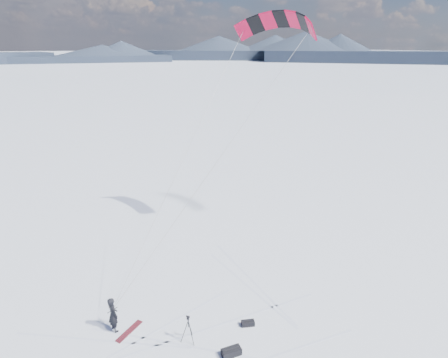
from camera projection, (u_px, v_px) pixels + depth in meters
ground at (191, 340)px, 17.10m from camera, size 1800.00×1800.00×0.00m
horizon_hills at (188, 263)px, 15.72m from camera, size 704.47×706.88×9.58m
snow_tracks at (197, 337)px, 17.28m from camera, size 17.62×10.25×0.01m
snowkiter at (115, 330)px, 17.69m from camera, size 0.51×0.71×1.80m
snowboard at (129, 331)px, 17.59m from camera, size 1.54×0.99×0.04m
tripod at (188, 325)px, 16.75m from camera, size 0.68×0.63×1.36m
gear_bag_a at (231, 352)px, 16.22m from camera, size 0.92×0.57×0.38m
gear_bag_b at (248, 323)px, 17.95m from camera, size 0.70×0.55×0.29m
power_kite at (277, 26)px, 22.78m from camera, size 14.16×6.50×13.56m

